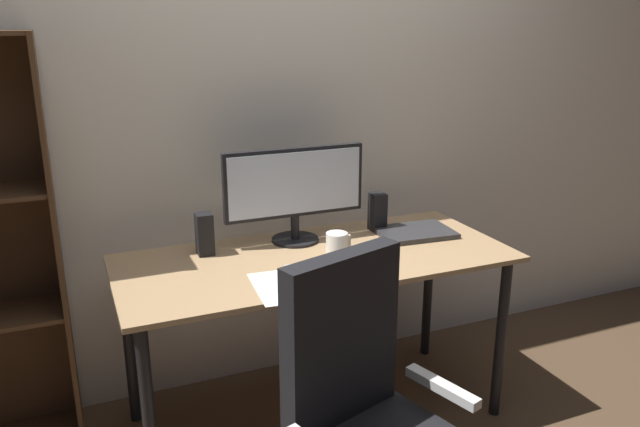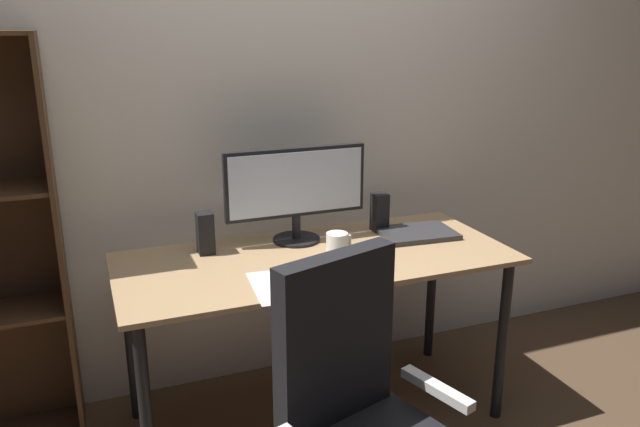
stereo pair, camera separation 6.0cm
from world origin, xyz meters
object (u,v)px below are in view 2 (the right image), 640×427
desk (316,276)px  speaker_left (205,233)px  mouse (377,259)px  monitor (296,188)px  speaker_right (380,212)px  laptop (417,233)px  coffee_mug (337,243)px  keyboard (324,267)px

desk → speaker_left: size_ratio=9.19×
speaker_left → mouse: bearing=-30.0°
desk → monitor: size_ratio=2.58×
mouse → speaker_left: (-0.59, 0.34, 0.07)m
desk → monitor: bearing=93.6°
desk → speaker_right: speaker_right is taller
monitor → desk: bearing=-86.4°
laptop → speaker_left: bearing=176.9°
coffee_mug → laptop: bearing=10.9°
keyboard → speaker_right: bearing=42.8°
desk → laptop: bearing=8.0°
keyboard → speaker_left: 0.51m
monitor → keyboard: 0.41m
coffee_mug → speaker_right: size_ratio=0.61×
laptop → speaker_right: bearing=140.1°
desk → monitor: (-0.01, 0.20, 0.32)m
mouse → speaker_right: speaker_right is taller
laptop → monitor: bearing=170.4°
keyboard → speaker_left: speaker_left is taller
speaker_right → monitor: bearing=178.8°
desk → speaker_right: (0.38, 0.19, 0.17)m
laptop → speaker_left: (-0.90, 0.12, 0.07)m
mouse → speaker_left: bearing=149.5°
desk → keyboard: 0.17m
coffee_mug → monitor: bearing=115.6°
speaker_left → speaker_right: size_ratio=1.00×
mouse → laptop: bearing=35.3°
mouse → speaker_right: (0.18, 0.34, 0.07)m
speaker_right → keyboard: bearing=-139.8°
monitor → speaker_left: (-0.39, -0.01, -0.15)m
monitor → keyboard: (-0.01, -0.34, -0.22)m
desk → laptop: laptop is taller
desk → keyboard: keyboard is taller
coffee_mug → speaker_right: (0.29, 0.20, 0.04)m
mouse → laptop: 0.38m
desk → speaker_right: 0.45m
keyboard → coffee_mug: size_ratio=2.82×
mouse → laptop: size_ratio=0.30×
desk → monitor: 0.38m
laptop → mouse: bearing=-139.6°
coffee_mug → speaker_left: size_ratio=0.61×
monitor → speaker_right: bearing=-1.2°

